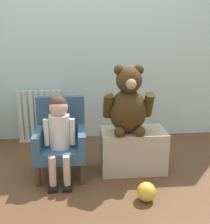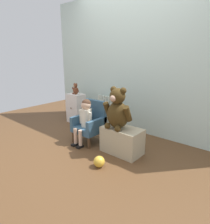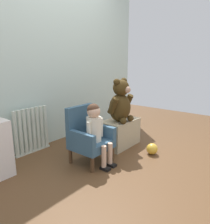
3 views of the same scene
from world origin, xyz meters
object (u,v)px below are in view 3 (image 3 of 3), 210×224
at_px(low_bench, 120,133).
at_px(large_teddy_bear, 120,103).
at_px(child_figure, 95,126).
at_px(toy_ball, 152,149).
at_px(child_armchair, 88,136).
at_px(radiator, 32,131).

xyz_separation_m(low_bench, large_teddy_bear, (-0.06, -0.04, 0.44)).
relative_size(child_figure, toy_ball, 4.96).
relative_size(low_bench, toy_ball, 3.94).
bearing_deg(child_figure, child_armchair, 90.00).
bearing_deg(radiator, toy_ball, -54.02).
distance_m(child_figure, toy_ball, 0.85).
bearing_deg(toy_ball, low_bench, 91.20).
height_order(low_bench, large_teddy_bear, large_teddy_bear).
bearing_deg(radiator, low_bench, -40.10).
relative_size(large_teddy_bear, toy_ball, 4.04).
distance_m(radiator, child_figure, 0.91).
relative_size(radiator, child_armchair, 0.90).
xyz_separation_m(radiator, large_teddy_bear, (0.84, -0.80, 0.33)).
distance_m(radiator, large_teddy_bear, 1.21).
bearing_deg(toy_ball, large_teddy_bear, 98.57).
relative_size(radiator, low_bench, 1.05).
bearing_deg(large_teddy_bear, child_armchair, 174.93).
xyz_separation_m(large_teddy_bear, toy_ball, (0.07, -0.45, -0.55)).
height_order(radiator, low_bench, radiator).
relative_size(child_armchair, toy_ball, 4.60).
height_order(child_armchair, child_figure, child_figure).
bearing_deg(low_bench, radiator, 139.90).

